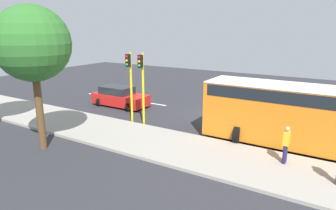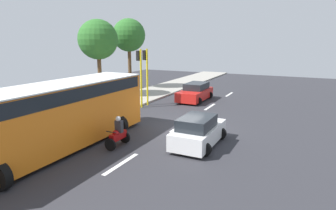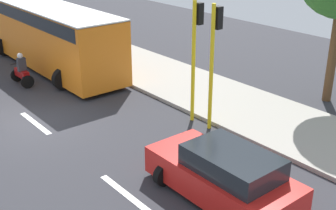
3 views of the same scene
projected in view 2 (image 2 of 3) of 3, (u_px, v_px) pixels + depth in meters
ground_plane at (179, 128)px, 17.44m from camera, size 40.00×60.00×0.10m
sidewalk at (89, 113)px, 20.43m from camera, size 4.00×60.00×0.15m
lane_stripe_far_north at (229, 94)px, 27.93m from camera, size 0.20×2.40×0.01m
lane_stripe_north at (210, 107)px, 22.68m from camera, size 0.20×2.40×0.01m
lane_stripe_mid at (179, 127)px, 17.43m from camera, size 0.20×2.40×0.01m
lane_stripe_south at (121, 164)px, 12.17m from camera, size 0.20×2.40×0.01m
car_red at (195, 92)px, 24.95m from camera, size 2.30×4.38×1.52m
car_white at (198, 132)px, 14.21m from camera, size 2.13×3.83×1.52m
city_bus at (54, 113)px, 13.24m from camera, size 3.20×11.00×3.16m
motorcycle at (118, 134)px, 14.05m from camera, size 0.60×1.30×1.53m
pedestrian_near_signal at (33, 119)px, 15.29m from camera, size 0.40×0.24×1.69m
traffic_light_corner at (140, 70)px, 21.91m from camera, size 0.49×0.24×4.50m
traffic_light_midblock at (146, 69)px, 22.73m from camera, size 0.49×0.24×4.50m
street_tree_north at (98, 40)px, 25.69m from camera, size 3.57×3.57×7.00m
street_tree_south at (129, 36)px, 30.15m from camera, size 3.44×3.44×7.41m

